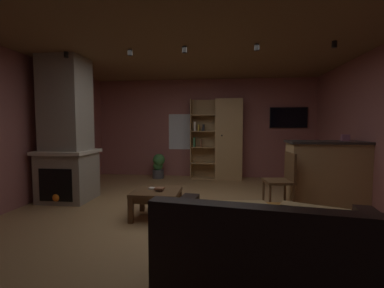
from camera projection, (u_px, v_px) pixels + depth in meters
floor at (189, 216)px, 3.98m from camera, size 5.65×6.16×0.02m
wall_back at (204, 128)px, 6.97m from camera, size 5.77×0.06×2.54m
wall_left at (12, 130)px, 4.22m from camera, size 0.06×6.16×2.54m
ceiling at (189, 42)px, 3.80m from camera, size 5.65×6.16×0.02m
window_pane_back at (180, 132)px, 7.01m from camera, size 0.61×0.01×0.93m
stone_fireplace at (67, 137)px, 4.72m from camera, size 0.92×0.83×2.54m
bookshelf_cabinet at (225, 139)px, 6.65m from camera, size 1.29×0.41×2.01m
kitchen_bar_counter at (335, 173)px, 4.43m from camera, size 1.56×0.61×1.09m
tissue_box at (345, 138)px, 4.44m from camera, size 0.14×0.14×0.11m
leather_couch at (272, 263)px, 2.01m from camera, size 1.77×1.13×0.84m
coffee_table at (156, 196)px, 3.87m from camera, size 0.68×0.60×0.40m
table_book_0 at (153, 188)px, 3.94m from camera, size 0.14×0.11×0.02m
table_book_1 at (159, 188)px, 3.83m from camera, size 0.14×0.13×0.03m
dining_chair at (283, 177)px, 4.21m from camera, size 0.47×0.47×0.92m
potted_floor_plant at (158, 165)px, 6.76m from camera, size 0.32×0.32×0.63m
wall_mounted_tv at (288, 118)px, 6.64m from camera, size 0.91×0.06×0.51m
track_light_spot_0 at (66, 55)px, 4.20m from camera, size 0.07×0.07×0.09m
track_light_spot_1 at (130, 53)px, 4.07m from camera, size 0.07×0.07×0.09m
track_light_spot_2 at (185, 50)px, 3.91m from camera, size 0.07×0.07×0.09m
track_light_spot_3 at (257, 47)px, 3.80m from camera, size 0.07×0.07×0.09m
track_light_spot_4 at (334, 44)px, 3.66m from camera, size 0.07×0.07×0.09m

